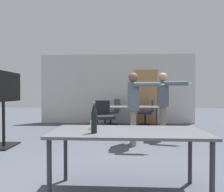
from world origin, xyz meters
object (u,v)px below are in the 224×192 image
at_px(office_chair_mid_tucked, 147,113).
at_px(person_center_tall, 134,101).
at_px(beer_bottle, 94,118).
at_px(office_chair_side_rolled, 104,118).
at_px(tv_screen, 3,98).
at_px(person_left_plaid, 163,99).
at_px(drink_cup, 94,125).
at_px(office_chair_near_pushed, 113,113).

bearing_deg(office_chair_mid_tucked, person_center_tall, 177.38).
distance_m(person_center_tall, office_chair_mid_tucked, 2.52).
height_order(office_chair_mid_tucked, beer_bottle, beer_bottle).
relative_size(person_center_tall, office_chair_side_rolled, 1.71).
xyz_separation_m(tv_screen, person_left_plaid, (3.65, 0.95, -0.04)).
xyz_separation_m(person_left_plaid, drink_cup, (-1.46, -2.53, -0.23)).
distance_m(tv_screen, beer_bottle, 2.87).
bearing_deg(person_center_tall, person_left_plaid, 131.89).
relative_size(office_chair_near_pushed, beer_bottle, 2.77).
relative_size(tv_screen, person_center_tall, 1.02).
distance_m(office_chair_side_rolled, beer_bottle, 3.11).
xyz_separation_m(tv_screen, office_chair_near_pushed, (2.26, 2.68, -0.61)).
distance_m(beer_bottle, drink_cup, 0.24).
xyz_separation_m(tv_screen, office_chair_side_rolled, (2.07, 1.29, -0.61)).
xyz_separation_m(tv_screen, person_center_tall, (2.83, 0.25, -0.08)).
distance_m(person_center_tall, office_chair_near_pushed, 2.54).
height_order(tv_screen, office_chair_near_pushed, tv_screen).
bearing_deg(beer_bottle, person_center_tall, 73.76).
relative_size(office_chair_mid_tucked, drink_cup, 9.80).
relative_size(person_center_tall, beer_bottle, 4.78).
distance_m(office_chair_side_rolled, office_chair_mid_tucked, 1.96).
xyz_separation_m(person_left_plaid, beer_bottle, (-1.42, -2.74, -0.12)).
relative_size(person_left_plaid, drink_cup, 17.95).
bearing_deg(office_chair_near_pushed, person_center_tall, 168.76).
bearing_deg(person_center_tall, drink_cup, -17.34).
bearing_deg(office_chair_side_rolled, tv_screen, 10.66).
xyz_separation_m(office_chair_mid_tucked, drink_cup, (-1.31, -4.20, 0.35)).
height_order(person_center_tall, office_chair_side_rolled, person_center_tall).
bearing_deg(person_left_plaid, tv_screen, -65.67).
bearing_deg(office_chair_near_pushed, office_chair_side_rolled, 147.95).
bearing_deg(office_chair_mid_tucked, office_chair_side_rolled, 146.30).
xyz_separation_m(office_chair_mid_tucked, office_chair_near_pushed, (-1.25, 0.05, 0.01)).
distance_m(office_chair_near_pushed, beer_bottle, 4.49).
bearing_deg(office_chair_near_pushed, tv_screen, 115.33).
bearing_deg(drink_cup, tv_screen, 144.30).
distance_m(office_chair_side_rolled, drink_cup, 2.89).
relative_size(person_left_plaid, office_chair_side_rolled, 1.79).
height_order(tv_screen, office_chair_mid_tucked, tv_screen).
xyz_separation_m(person_center_tall, office_chair_near_pushed, (-0.57, 2.42, -0.53)).
bearing_deg(person_center_tall, office_chair_side_rolled, -142.23).
relative_size(person_left_plaid, office_chair_near_pushed, 1.80).
bearing_deg(office_chair_mid_tucked, tv_screen, 140.15).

